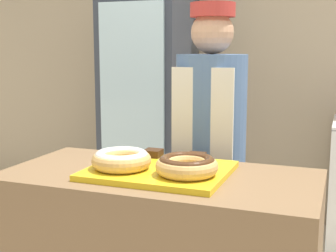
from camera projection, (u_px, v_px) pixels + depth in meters
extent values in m
cube|color=tan|center=(256.00, 55.00, 3.79)|extent=(8.00, 0.06, 2.70)
cube|color=yellow|center=(159.00, 171.00, 1.89)|extent=(0.55, 0.46, 0.02)
torus|color=tan|center=(121.00, 160.00, 1.87)|extent=(0.24, 0.24, 0.07)
torus|color=white|center=(121.00, 156.00, 1.87)|extent=(0.22, 0.22, 0.04)
torus|color=tan|center=(187.00, 166.00, 1.78)|extent=(0.24, 0.24, 0.07)
torus|color=#472814|center=(187.00, 162.00, 1.77)|extent=(0.22, 0.22, 0.04)
cube|color=#382111|center=(153.00, 153.00, 2.08)|extent=(0.07, 0.07, 0.03)
cube|color=#382111|center=(196.00, 157.00, 2.02)|extent=(0.07, 0.07, 0.03)
cylinder|color=#4C4C51|center=(209.00, 241.00, 2.49)|extent=(0.26, 0.26, 0.79)
cylinder|color=#4C6B99|center=(211.00, 113.00, 2.38)|extent=(0.36, 0.36, 0.59)
cube|color=silver|center=(201.00, 195.00, 2.29)|extent=(0.30, 0.02, 1.24)
sphere|color=tan|center=(212.00, 33.00, 2.31)|extent=(0.21, 0.21, 0.21)
cylinder|color=#B2332D|center=(213.00, 10.00, 2.29)|extent=(0.22, 0.22, 0.07)
cube|color=#333842|center=(149.00, 106.00, 3.76)|extent=(0.62, 0.64, 1.89)
cube|color=silver|center=(132.00, 106.00, 3.45)|extent=(0.51, 0.02, 1.51)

